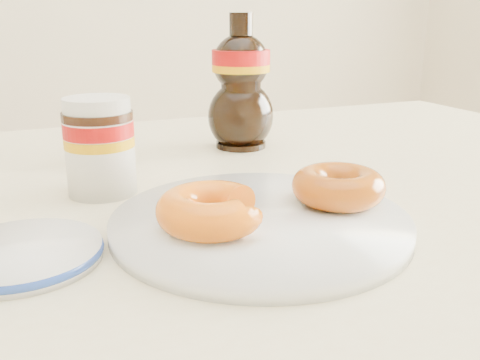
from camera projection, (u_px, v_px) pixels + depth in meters
name	position (u px, v px, depth m)	size (l,w,h in m)	color
dining_table	(202.00, 258.00, 0.64)	(1.40, 0.90, 0.75)	#F3E6B8
plate	(260.00, 222.00, 0.51)	(0.28, 0.28, 0.01)	white
donut_bitten	(211.00, 210.00, 0.47)	(0.10, 0.10, 0.03)	orange
donut_whole	(338.00, 186.00, 0.54)	(0.09, 0.09, 0.03)	#8F4209
nutella_jar	(100.00, 143.00, 0.60)	(0.08, 0.08, 0.11)	white
syrup_bottle	(241.00, 82.00, 0.80)	(0.10, 0.09, 0.20)	black
dark_jar	(100.00, 131.00, 0.73)	(0.06, 0.06, 0.09)	black
blue_rim_saucer	(22.00, 253.00, 0.44)	(0.13, 0.13, 0.01)	white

